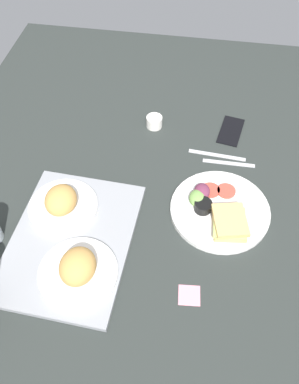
% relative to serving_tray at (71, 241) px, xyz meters
% --- Properties ---
extents(ground_plane, '(1.90, 1.50, 0.03)m').
position_rel_serving_tray_xyz_m(ground_plane, '(0.16, -0.22, -0.02)').
color(ground_plane, '#282D2B').
extents(serving_tray, '(0.47, 0.35, 0.02)m').
position_rel_serving_tray_xyz_m(serving_tray, '(0.00, 0.00, 0.00)').
color(serving_tray, gray).
rests_on(serving_tray, ground_plane).
extents(bread_plate_near, '(0.21, 0.21, 0.09)m').
position_rel_serving_tray_xyz_m(bread_plate_near, '(-0.10, -0.05, 0.04)').
color(bread_plate_near, white).
rests_on(bread_plate_near, serving_tray).
extents(bread_plate_far, '(0.20, 0.20, 0.09)m').
position_rel_serving_tray_xyz_m(bread_plate_far, '(0.10, 0.05, 0.04)').
color(bread_plate_far, white).
rests_on(bread_plate_far, serving_tray).
extents(plate_with_salad, '(0.29, 0.29, 0.05)m').
position_rel_serving_tray_xyz_m(plate_with_salad, '(0.16, -0.40, 0.01)').
color(plate_with_salad, white).
rests_on(plate_with_salad, ground_plane).
extents(espresso_cup, '(0.06, 0.06, 0.04)m').
position_rel_serving_tray_xyz_m(espresso_cup, '(0.51, -0.16, 0.01)').
color(espresso_cup, silver).
rests_on(espresso_cup, ground_plane).
extents(fork, '(0.01, 0.17, 0.01)m').
position_rel_serving_tray_xyz_m(fork, '(0.37, -0.43, -0.01)').
color(fork, '#B7B7BC').
rests_on(fork, ground_plane).
extents(knife, '(0.03, 0.19, 0.01)m').
position_rel_serving_tray_xyz_m(knife, '(0.40, -0.39, -0.01)').
color(knife, '#B7B7BC').
rests_on(knife, ground_plane).
extents(cell_phone, '(0.15, 0.10, 0.01)m').
position_rel_serving_tray_xyz_m(cell_phone, '(0.53, -0.43, -0.00)').
color(cell_phone, black).
rests_on(cell_phone, ground_plane).
extents(sticky_note, '(0.06, 0.06, 0.00)m').
position_rel_serving_tray_xyz_m(sticky_note, '(-0.11, -0.34, -0.01)').
color(sticky_note, pink).
rests_on(sticky_note, ground_plane).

